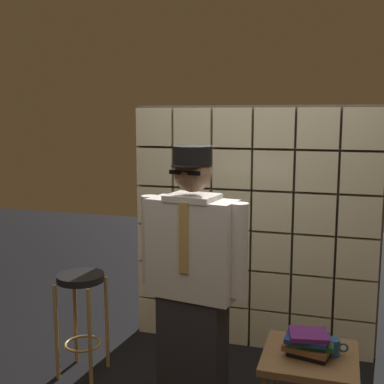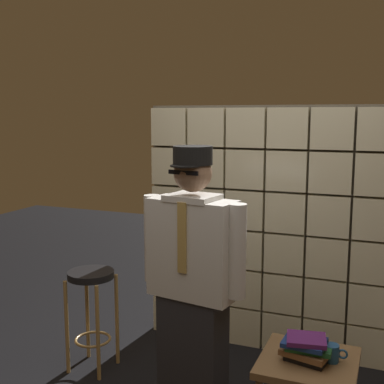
# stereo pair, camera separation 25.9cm
# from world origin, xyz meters

# --- Properties ---
(glass_block_wall) EXTENTS (1.99, 0.10, 1.99)m
(glass_block_wall) POSITION_xyz_m (-0.00, 1.45, 0.97)
(glass_block_wall) COLOR beige
(glass_block_wall) RESTS_ON ground
(standing_person) EXTENTS (0.69, 0.33, 1.72)m
(standing_person) POSITION_xyz_m (-0.14, 0.26, 0.89)
(standing_person) COLOR #28282D
(standing_person) RESTS_ON ground
(bar_stool) EXTENTS (0.34, 0.34, 0.76)m
(bar_stool) POSITION_xyz_m (-1.09, 0.62, 0.56)
(bar_stool) COLOR black
(bar_stool) RESTS_ON ground
(side_table) EXTENTS (0.52, 0.52, 0.57)m
(side_table) POSITION_xyz_m (0.55, 0.24, 0.49)
(side_table) COLOR brown
(side_table) RESTS_ON ground
(book_stack) EXTENTS (0.28, 0.24, 0.14)m
(book_stack) POSITION_xyz_m (0.54, 0.22, 0.64)
(book_stack) COLOR black
(book_stack) RESTS_ON side_table
(coffee_mug) EXTENTS (0.13, 0.08, 0.09)m
(coffee_mug) POSITION_xyz_m (0.67, 0.26, 0.62)
(coffee_mug) COLOR navy
(coffee_mug) RESTS_ON side_table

